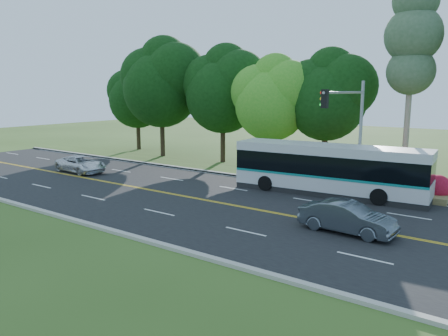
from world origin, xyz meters
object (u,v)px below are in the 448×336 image
Objects in this scene: transit_bus at (329,170)px; sedan at (347,217)px; suv at (81,164)px; traffic_signal at (350,121)px.

transit_bus reaches higher than sedan.
suv is (-18.76, -4.43, -0.88)m from transit_bus.
suv is at bearing 87.00° from sedan.
traffic_signal is 7.79m from sedan.
transit_bus is 7.58m from sedan.
sedan is 0.93× the size of suv.
sedan is (2.33, -6.31, -3.94)m from traffic_signal.
traffic_signal reaches higher than transit_bus.
traffic_signal reaches higher than sedan.
suv is at bearing -168.35° from traffic_signal.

